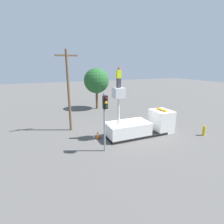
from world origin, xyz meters
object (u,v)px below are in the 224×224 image
Objects in this scene: traffic_cone_rear at (98,135)px; fire_hydrant at (204,131)px; tree_left_bg at (96,81)px; bucket_truck at (141,126)px; worker at (119,78)px; traffic_light_pole at (105,111)px; utility_pole at (68,89)px.

fire_hydrant is at bearing -18.87° from traffic_cone_rear.
fire_hydrant is at bearing -66.88° from tree_left_bg.
bucket_truck is 4.00× the size of worker.
traffic_light_pole is 14.69m from tree_left_bg.
traffic_light_pole is at bearing -156.10° from bucket_truck.
traffic_cone_rear is 12.61m from tree_left_bg.
bucket_truck is 9.41× the size of traffic_cone_rear.
worker is at bearing -22.02° from traffic_cone_rear.
fire_hydrant is 16.53m from tree_left_bg.
traffic_light_pole is 4.10m from traffic_cone_rear.
utility_pole reaches higher than worker.
worker is at bearing -98.64° from tree_left_bg.
worker is at bearing 44.12° from traffic_light_pole.
bucket_truck is 1.10× the size of tree_left_bg.
utility_pole is (-5.60, -8.10, 0.05)m from tree_left_bg.
fire_hydrant is (5.67, -2.67, -0.40)m from bucket_truck.
worker is 0.37× the size of traffic_light_pole.
traffic_light_pole is 0.75× the size of tree_left_bg.
bucket_truck is 6.69× the size of fire_hydrant.
tree_left_bg reaches higher than bucket_truck.
traffic_light_pole is at bearing -105.52° from tree_left_bg.
fire_hydrant is 0.16× the size of tree_left_bg.
tree_left_bg is (-0.63, 12.10, 3.51)m from bucket_truck.
worker reaches higher than traffic_cone_rear.
bucket_truck is 1.47× the size of traffic_light_pole.
bucket_truck is 0.84× the size of utility_pole.
fire_hydrant is 14.21m from utility_pole.
tree_left_bg is at bearing 72.21° from traffic_cone_rear.
fire_hydrant is (8.14, -2.67, -5.21)m from worker.
tree_left_bg is at bearing 93.00° from bucket_truck.
utility_pole is (-1.96, 3.27, 4.12)m from traffic_cone_rear.
worker reaches higher than traffic_light_pole.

